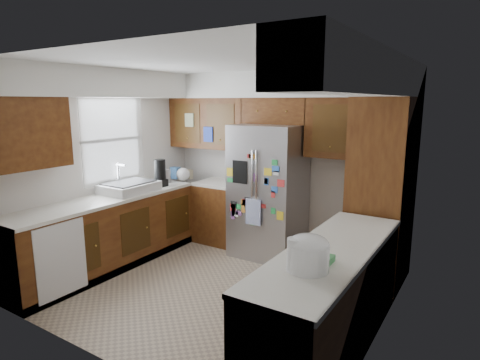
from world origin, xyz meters
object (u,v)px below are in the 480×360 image
object	(u,v)px
rice_cooker	(308,252)
pantry	(382,193)
fridge	(268,191)
paper_towel	(295,255)

from	to	relation	value
rice_cooker	pantry	bearing A→B (deg)	89.99
pantry	fridge	distance (m)	1.51
fridge	rice_cooker	size ratio (longest dim) A/B	5.85
rice_cooker	fridge	bearing A→B (deg)	124.47
pantry	rice_cooker	bearing A→B (deg)	-90.01
fridge	paper_towel	world-z (taller)	fridge
pantry	paper_towel	xyz separation A→B (m)	(-0.07, -2.20, -0.03)
fridge	paper_towel	distance (m)	2.67
rice_cooker	paper_towel	size ratio (longest dim) A/B	1.26
fridge	paper_towel	bearing A→B (deg)	-57.66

